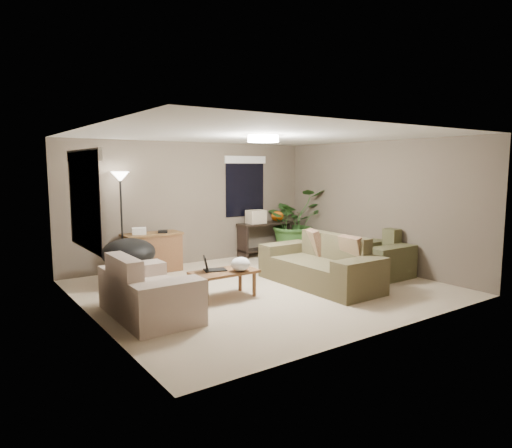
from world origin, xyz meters
TOP-DOWN VIEW (x-y plane):
  - room_shell at (0.00, 0.00)m, footprint 5.50×5.50m
  - main_sofa at (0.92, -0.40)m, footprint 0.95×2.20m
  - throw_pillows at (1.18, -0.40)m, footprint 0.39×1.38m
  - loveseat at (-2.11, -0.27)m, footprint 0.90×1.60m
  - armchair at (2.23, -0.55)m, footprint 0.95×1.00m
  - coffee_table at (-0.81, -0.12)m, footprint 1.00×0.55m
  - laptop at (-0.98, -0.02)m, footprint 0.43×0.32m
  - plastic_bag at (-0.61, -0.27)m, footprint 0.33×0.30m
  - desk at (-1.04, 2.14)m, footprint 1.10×0.50m
  - desk_papers at (-1.20, 2.13)m, footprint 0.73×0.32m
  - console_table at (1.68, 2.25)m, footprint 1.30×0.40m
  - pumpkin at (2.03, 2.25)m, footprint 0.37×0.37m
  - cardboard_box at (1.43, 2.25)m, footprint 0.40×0.30m
  - papasan_chair at (-1.74, 1.47)m, footprint 1.19×1.19m
  - floor_lamp at (-1.60, 2.18)m, footprint 0.32×0.32m
  - ceiling_fixture at (0.00, 0.00)m, footprint 0.50×0.50m
  - houseplant at (2.30, 1.97)m, footprint 1.35×1.50m
  - cat_scratching_post at (2.28, 1.16)m, footprint 0.32×0.32m
  - window_left at (-2.73, 0.30)m, footprint 0.05×1.56m
  - window_back at (1.30, 2.48)m, footprint 1.06×0.05m

SIDE VIEW (x-z plane):
  - cat_scratching_post at x=2.28m, z-range -0.04..0.46m
  - main_sofa at x=0.92m, z-range -0.13..0.72m
  - loveseat at x=-2.11m, z-range -0.13..0.72m
  - armchair at x=2.23m, z-range -0.13..0.72m
  - coffee_table at x=-0.81m, z-range 0.15..0.57m
  - desk at x=-1.04m, z-range 0.00..0.75m
  - console_table at x=1.68m, z-range 0.06..0.81m
  - papasan_chair at x=-1.74m, z-range 0.07..0.86m
  - laptop at x=-0.98m, z-range 0.36..0.60m
  - plastic_bag at x=-0.61m, z-range 0.42..0.63m
  - houseplant at x=2.30m, z-range 0.00..1.17m
  - throw_pillows at x=1.18m, z-range 0.42..0.88m
  - desk_papers at x=-1.20m, z-range 0.74..0.86m
  - pumpkin at x=2.03m, z-range 0.75..0.98m
  - cardboard_box at x=1.43m, z-range 0.75..1.04m
  - room_shell at x=0.00m, z-range -1.50..4.00m
  - floor_lamp at x=-1.60m, z-range 0.64..2.55m
  - window_left at x=-2.73m, z-range 1.12..2.45m
  - window_back at x=1.30m, z-range 1.12..2.45m
  - ceiling_fixture at x=0.00m, z-range 2.39..2.49m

